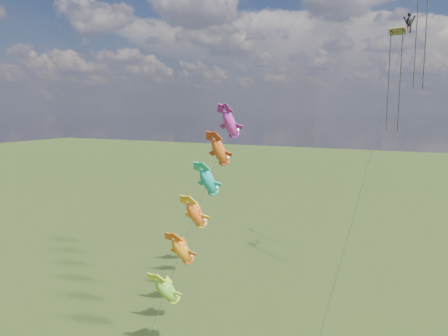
% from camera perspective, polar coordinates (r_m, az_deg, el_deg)
% --- Properties ---
extents(fish_windsock_rig, '(1.14, 15.97, 16.76)m').
position_cam_1_polar(fish_windsock_rig, '(28.66, -2.92, -3.87)').
color(fish_windsock_rig, brown).
rests_on(fish_windsock_rig, ground).
extents(parafoil_rig, '(4.51, 17.22, 26.00)m').
position_cam_1_polar(parafoil_rig, '(34.45, 22.80, 15.83)').
color(parafoil_rig, brown).
rests_on(parafoil_rig, ground).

